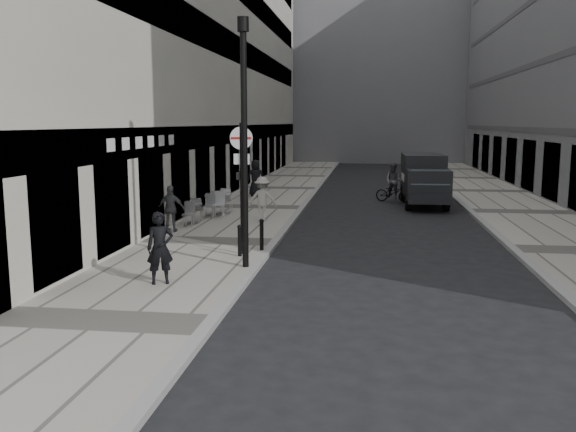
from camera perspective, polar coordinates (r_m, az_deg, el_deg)
name	(u,v)px	position (r m, az deg, el deg)	size (l,w,h in m)	color
ground	(155,398)	(8.81, -12.33, -16.28)	(120.00, 120.00, 0.00)	black
sidewalk	(255,208)	(26.19, -3.08, 0.77)	(4.00, 60.00, 0.12)	#A7A197
far_sidewalk	(522,213)	(26.47, 21.02, 0.28)	(4.00, 60.00, 0.12)	#A7A197
building_left	(201,19)	(33.60, -8.11, 17.76)	(4.00, 45.00, 18.00)	beige
building_far	(358,49)	(63.91, 6.60, 15.27)	(24.00, 16.00, 22.00)	slate
walking_man	(160,248)	(13.85, -11.89, -2.95)	(0.59, 0.39, 1.62)	black
sign_post	(242,171)	(16.51, -4.36, 4.25)	(0.61, 0.12, 3.57)	black
lamppost	(244,131)	(14.92, -4.12, 7.89)	(0.27, 0.27, 6.04)	black
bollard_near	(262,236)	(17.19, -2.48, -1.85)	(0.11, 0.11, 0.83)	black
bollard_far	(240,241)	(16.46, -4.54, -2.39)	(0.11, 0.11, 0.80)	black
panel_van	(424,177)	(27.87, 12.60, 3.58)	(1.87, 4.86, 2.27)	black
cyclist	(393,187)	(28.83, 9.83, 2.71)	(1.81, 1.22, 1.84)	black
pedestrian_a	(171,209)	(20.34, -10.88, 0.67)	(0.90, 0.37, 1.54)	#58585D
pedestrian_b	(262,199)	(22.34, -2.41, 1.63)	(1.04, 0.60, 1.61)	#B1AEA3
pedestrian_c	(256,178)	(29.77, -3.05, 3.58)	(0.87, 0.57, 1.78)	black
cafe_table_near	(193,212)	(21.89, -8.87, 0.41)	(0.67, 1.51, 0.86)	#AFAFB1
cafe_table_mid	(223,202)	(23.82, -6.12, 1.28)	(0.76, 1.72, 0.98)	silver
cafe_table_far	(213,204)	(23.76, -7.02, 1.16)	(0.70, 1.59, 0.91)	#AFAEB1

